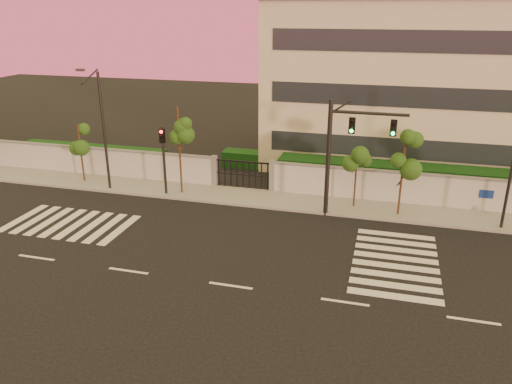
# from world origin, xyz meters

# --- Properties ---
(ground) EXTENTS (120.00, 120.00, 0.00)m
(ground) POSITION_xyz_m (0.00, 0.00, 0.00)
(ground) COLOR black
(ground) RESTS_ON ground
(sidewalk) EXTENTS (60.00, 3.00, 0.15)m
(sidewalk) POSITION_xyz_m (0.00, 10.50, 0.07)
(sidewalk) COLOR gray
(sidewalk) RESTS_ON ground
(perimeter_wall) EXTENTS (60.00, 0.36, 2.20)m
(perimeter_wall) POSITION_xyz_m (0.10, 12.00, 1.07)
(perimeter_wall) COLOR #B3B5BA
(perimeter_wall) RESTS_ON ground
(hedge_row) EXTENTS (41.00, 4.25, 1.80)m
(hedge_row) POSITION_xyz_m (1.17, 14.74, 0.82)
(hedge_row) COLOR black
(hedge_row) RESTS_ON ground
(institutional_building) EXTENTS (24.40, 12.40, 12.25)m
(institutional_building) POSITION_xyz_m (9.00, 21.99, 6.16)
(institutional_building) COLOR beige
(institutional_building) RESTS_ON ground
(road_markings) EXTENTS (57.00, 7.62, 0.02)m
(road_markings) POSITION_xyz_m (-1.58, 3.76, 0.01)
(road_markings) COLOR silver
(road_markings) RESTS_ON ground
(street_tree_b) EXTENTS (1.56, 1.24, 4.09)m
(street_tree_b) POSITION_xyz_m (-14.09, 10.47, 3.02)
(street_tree_b) COLOR #382314
(street_tree_b) RESTS_ON ground
(street_tree_c) EXTENTS (1.54, 1.22, 5.77)m
(street_tree_c) POSITION_xyz_m (-6.57, 10.06, 4.24)
(street_tree_c) COLOR #382314
(street_tree_c) RESTS_ON ground
(street_tree_d) EXTENTS (1.39, 1.11, 3.74)m
(street_tree_d) POSITION_xyz_m (4.47, 10.64, 2.76)
(street_tree_d) COLOR #382314
(street_tree_d) RESTS_ON ground
(street_tree_e) EXTENTS (1.58, 1.26, 5.12)m
(street_tree_e) POSITION_xyz_m (7.09, 10.03, 3.77)
(street_tree_e) COLOR #382314
(street_tree_e) RESTS_ON ground
(traffic_signal_main) EXTENTS (4.31, 0.40, 6.82)m
(traffic_signal_main) POSITION_xyz_m (3.79, 9.10, 4.31)
(traffic_signal_main) COLOR black
(traffic_signal_main) RESTS_ON ground
(traffic_signal_secondary) EXTENTS (0.36, 0.34, 4.61)m
(traffic_signal_secondary) POSITION_xyz_m (-7.51, 9.59, 2.92)
(traffic_signal_secondary) COLOR black
(traffic_signal_secondary) RESTS_ON ground
(streetlight_west) EXTENTS (0.49, 1.96, 8.16)m
(streetlight_west) POSITION_xyz_m (-11.57, 9.38, 4.41)
(streetlight_west) COLOR black
(streetlight_west) RESTS_ON ground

